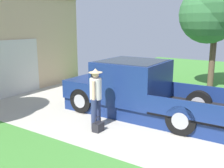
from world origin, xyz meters
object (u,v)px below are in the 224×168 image
person_with_hat (96,95)px  neighbor_tree (216,9)px  handbag (98,126)px  pickup_truck (136,91)px

person_with_hat → neighbor_tree: neighbor_tree is taller
handbag → pickup_truck: bearing=-4.2°
person_with_hat → handbag: bearing=-154.1°
handbag → neighbor_tree: 7.59m
pickup_truck → person_with_hat: 1.68m
pickup_truck → neighbor_tree: (4.84, -1.16, 2.70)m
person_with_hat → neighbor_tree: bearing=-32.6°
handbag → neighbor_tree: bearing=-10.9°
pickup_truck → person_with_hat: size_ratio=3.27×
pickup_truck → handbag: 1.97m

